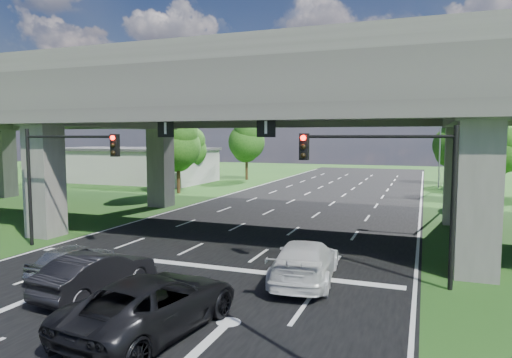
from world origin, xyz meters
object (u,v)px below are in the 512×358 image
Objects in this scene: signal_right at (391,174)px; streetlight_far at (441,134)px; streetlight_near at (506,119)px; car_trailing at (153,304)px; streetlight_beyond at (436,135)px; signal_left at (61,165)px; car_silver at (73,260)px; car_white at (305,261)px; car_dark at (97,274)px.

signal_right is 0.60× the size of streetlight_far.
car_trailing is (-8.24, 3.06, -5.00)m from streetlight_near.
streetlight_beyond is at bearing -93.46° from car_trailing.
streetlight_far reaches higher than car_trailing.
signal_left is 0.60× the size of streetlight_beyond.
signal_left is 1.02× the size of car_trailing.
car_silver is (3.77, -3.52, -3.50)m from signal_left.
car_white is at bearing -98.16° from streetlight_beyond.
car_trailing is (9.68, -6.88, -3.34)m from signal_left.
car_white reaches higher than car_silver.
car_white is (-5.31, -37.00, -5.03)m from streetlight_beyond.
car_dark is 0.84× the size of car_white.
car_silver is at bearing -43.05° from signal_left.
streetlight_near reaches higher than signal_left.
car_white is (12.62, -0.94, -3.37)m from signal_left.
signal_right is 1.00× the size of signal_left.
streetlight_near is 2.58× the size of car_silver.
signal_right is 1.02× the size of car_trailing.
signal_right is 0.60× the size of streetlight_near.
streetlight_far is at bearing 48.22° from signal_left.
car_white is at bearing -162.73° from signal_right.
streetlight_near reaches higher than car_dark.
streetlight_near reaches higher than signal_right.
streetlight_beyond is 1.70× the size of car_trailing.
streetlight_far is (0.00, 30.00, 0.00)m from streetlight_near.
streetlight_far is (2.27, 20.06, 1.66)m from signal_right.
car_silver is at bearing -120.96° from streetlight_far.
car_trailing reaches higher than car_white.
car_white is (-5.31, 9.00, -5.03)m from streetlight_near.
streetlight_far is 28.11m from car_dark.
streetlight_near is (2.27, -9.94, 1.66)m from signal_right.
streetlight_near reaches higher than car_silver.
car_white is (8.84, 2.58, 0.13)m from car_silver.
signal_right is 36.17m from streetlight_beyond.
car_trailing is (-8.24, -26.94, -5.00)m from streetlight_far.
signal_right is at bearing -162.62° from car_silver.
streetlight_far reaches higher than signal_right.
car_white is 0.93× the size of car_trailing.
car_dark is (6.10, -4.94, -3.40)m from signal_left.
signal_left is 1.31× the size of car_dark.
streetlight_near is at bearing -90.00° from streetlight_far.
streetlight_beyond reaches higher than signal_left.
signal_right is 1.10× the size of car_white.
car_dark is 7.65m from car_white.
car_dark reaches higher than car_silver.
car_white is (-3.03, -0.94, -3.37)m from signal_right.
car_trailing is (5.91, -3.36, 0.16)m from car_silver.
streetlight_near is 10.11m from car_trailing.
streetlight_beyond is 42.35m from car_silver.
signal_left is 26.95m from streetlight_far.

